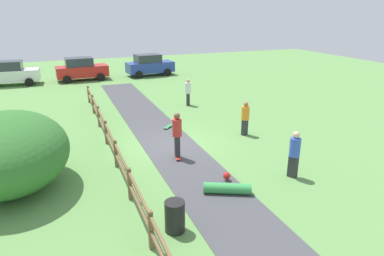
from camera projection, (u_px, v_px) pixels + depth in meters
The scene contains 14 objects.
ground_plane at pixel (170, 146), 15.30m from camera, with size 60.00×60.00×0.00m, color #60934C.
asphalt_path at pixel (170, 145), 15.30m from camera, with size 2.40×28.00×0.02m, color #47474C.
wooden_fence at pixel (110, 139), 14.18m from camera, with size 0.12×18.12×1.10m.
bush_large at pixel (8, 152), 11.33m from camera, with size 3.88×4.66×2.62m, color #33702D.
trash_bin at pixel (175, 216), 9.31m from camera, with size 0.56×0.56×0.90m, color black.
skater_riding at pixel (177, 133), 13.69m from camera, with size 0.45×0.82×1.92m.
skater_fallen at pixel (227, 187), 11.33m from camera, with size 1.56×1.44×0.36m.
skateboard_loose at pixel (169, 126), 17.56m from camera, with size 0.74×0.67×0.08m.
bystander_white at pixel (188, 91), 21.39m from camera, with size 0.47×0.47×1.67m.
bystander_orange at pixel (245, 117), 16.34m from camera, with size 0.52×0.52×1.65m.
bystander_blue at pixel (294, 152), 12.16m from camera, with size 0.51×0.51×1.75m.
parked_car_blue at pixel (150, 65), 31.00m from camera, with size 4.34×2.29×1.92m.
parked_car_white at pixel (10, 73), 27.06m from camera, with size 4.28×2.16×1.92m.
parked_car_red at pixel (81, 69), 28.94m from camera, with size 4.27×2.15×1.92m.
Camera 1 is at (-4.30, -13.55, 5.80)m, focal length 32.01 mm.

